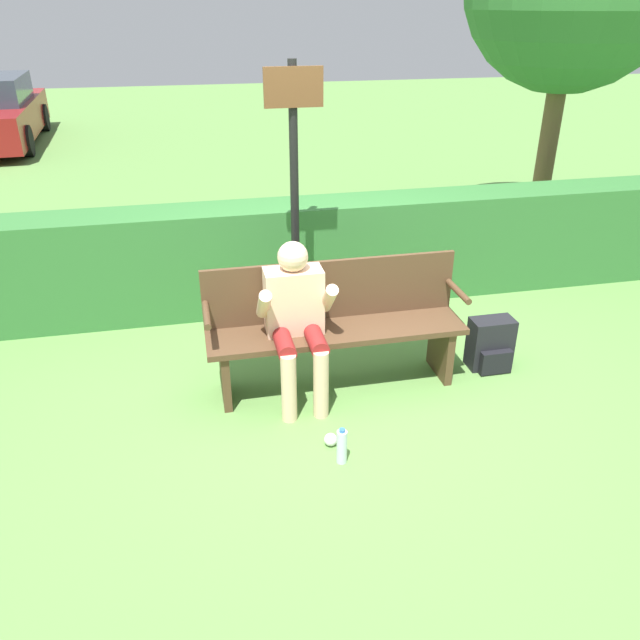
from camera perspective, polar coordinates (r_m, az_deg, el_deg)
name	(u,v)px	position (r m, az deg, el deg)	size (l,w,h in m)	color
ground_plane	(336,385)	(4.93, 1.47, -5.93)	(40.00, 40.00, 0.00)	#5B8942
hedge_back	(299,254)	(6.08, -1.93, 6.06)	(12.00, 0.52, 1.01)	#337033
park_bench	(335,323)	(4.73, 1.35, -0.29)	(1.95, 0.44, 0.97)	#513823
person_seated	(296,314)	(4.49, -2.18, 0.55)	(0.56, 0.58, 1.20)	beige
backpack	(491,345)	(5.26, 15.34, -2.20)	(0.35, 0.26, 0.42)	black
water_bottle	(342,446)	(4.12, 2.01, -11.48)	(0.07, 0.07, 0.26)	silver
signpost	(295,184)	(5.19, -2.34, 12.36)	(0.46, 0.09, 2.31)	black
litter_crumple	(331,440)	(4.30, 0.98, -10.88)	(0.09, 0.09, 0.09)	silver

